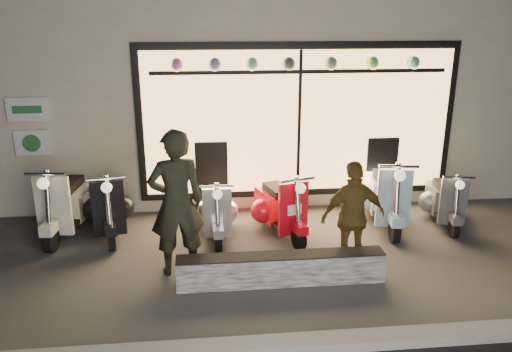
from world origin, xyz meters
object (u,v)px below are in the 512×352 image
Objects in this scene: graffiti_barrier at (281,269)px; scooter_silver at (216,209)px; scooter_red at (278,206)px; woman at (353,216)px; man at (176,203)px.

scooter_silver reaches higher than graffiti_barrier.
graffiti_barrier is 1.69m from scooter_red.
woman reaches higher than scooter_red.
man is at bearing 161.15° from graffiti_barrier.
scooter_red is at bearing -2.23° from scooter_silver.
man is 1.30× the size of woman.
scooter_red is at bearing 83.12° from graffiti_barrier.
scooter_red is 2.02m from man.
scooter_red is at bearing -66.55° from woman.
scooter_red reaches higher than graffiti_barrier.
scooter_silver is 1.47m from man.
scooter_silver is 0.68× the size of man.
scooter_silver is (-0.78, 1.68, 0.18)m from graffiti_barrier.
scooter_red reaches higher than scooter_silver.
graffiti_barrier is at bearing -66.23° from scooter_silver.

